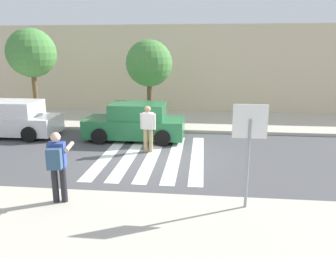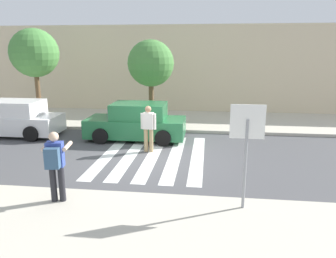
{
  "view_description": "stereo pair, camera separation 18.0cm",
  "coord_description": "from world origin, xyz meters",
  "px_view_note": "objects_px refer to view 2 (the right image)",
  "views": [
    {
      "loc": [
        1.75,
        -10.85,
        3.72
      ],
      "look_at": [
        0.6,
        -0.2,
        1.1
      ],
      "focal_mm": 35.0,
      "sensor_mm": 36.0,
      "label": 1
    },
    {
      "loc": [
        1.92,
        -10.83,
        3.72
      ],
      "look_at": [
        0.6,
        -0.2,
        1.1
      ],
      "focal_mm": 35.0,
      "sensor_mm": 36.0,
      "label": 2
    }
  ],
  "objects_px": {
    "parked_car_white": "(14,119)",
    "parked_car_green": "(137,122)",
    "photographer_with_backpack": "(55,161)",
    "stop_sign": "(247,134)",
    "pedestrian_crossing": "(148,126)",
    "street_tree_west": "(34,53)",
    "street_tree_center": "(151,64)"
  },
  "relations": [
    {
      "from": "stop_sign",
      "to": "photographer_with_backpack",
      "type": "bearing_deg",
      "value": -176.91
    },
    {
      "from": "photographer_with_backpack",
      "to": "street_tree_west",
      "type": "relative_size",
      "value": 0.38
    },
    {
      "from": "stop_sign",
      "to": "parked_car_white",
      "type": "xyz_separation_m",
      "value": [
        -9.32,
        5.99,
        -1.17
      ]
    },
    {
      "from": "stop_sign",
      "to": "street_tree_center",
      "type": "height_order",
      "value": "street_tree_center"
    },
    {
      "from": "parked_car_white",
      "to": "parked_car_green",
      "type": "bearing_deg",
      "value": 0.0
    },
    {
      "from": "parked_car_green",
      "to": "pedestrian_crossing",
      "type": "bearing_deg",
      "value": -64.17
    },
    {
      "from": "parked_car_white",
      "to": "pedestrian_crossing",
      "type": "bearing_deg",
      "value": -14.77
    },
    {
      "from": "pedestrian_crossing",
      "to": "parked_car_white",
      "type": "distance_m",
      "value": 6.53
    },
    {
      "from": "parked_car_white",
      "to": "street_tree_center",
      "type": "xyz_separation_m",
      "value": [
        5.76,
        2.12,
        2.33
      ]
    },
    {
      "from": "parked_car_white",
      "to": "parked_car_green",
      "type": "xyz_separation_m",
      "value": [
        5.5,
        0.0,
        0.0
      ]
    },
    {
      "from": "street_tree_west",
      "to": "street_tree_center",
      "type": "relative_size",
      "value": 1.14
    },
    {
      "from": "photographer_with_backpack",
      "to": "street_tree_west",
      "type": "distance_m",
      "value": 10.41
    },
    {
      "from": "photographer_with_backpack",
      "to": "street_tree_west",
      "type": "xyz_separation_m",
      "value": [
        -5.09,
        8.77,
        2.35
      ]
    },
    {
      "from": "stop_sign",
      "to": "parked_car_white",
      "type": "height_order",
      "value": "stop_sign"
    },
    {
      "from": "photographer_with_backpack",
      "to": "parked_car_white",
      "type": "relative_size",
      "value": 0.42
    },
    {
      "from": "photographer_with_backpack",
      "to": "parked_car_white",
      "type": "bearing_deg",
      "value": 128.35
    },
    {
      "from": "stop_sign",
      "to": "pedestrian_crossing",
      "type": "xyz_separation_m",
      "value": [
        -3.02,
        4.33,
        -0.92
      ]
    },
    {
      "from": "parked_car_green",
      "to": "street_tree_center",
      "type": "distance_m",
      "value": 3.16
    },
    {
      "from": "photographer_with_backpack",
      "to": "parked_car_green",
      "type": "bearing_deg",
      "value": 84.75
    },
    {
      "from": "pedestrian_crossing",
      "to": "street_tree_center",
      "type": "height_order",
      "value": "street_tree_center"
    },
    {
      "from": "pedestrian_crossing",
      "to": "parked_car_white",
      "type": "xyz_separation_m",
      "value": [
        -6.31,
        1.66,
        -0.25
      ]
    },
    {
      "from": "pedestrian_crossing",
      "to": "street_tree_center",
      "type": "xyz_separation_m",
      "value": [
        -0.55,
        3.78,
        2.09
      ]
    },
    {
      "from": "pedestrian_crossing",
      "to": "parked_car_white",
      "type": "relative_size",
      "value": 0.42
    },
    {
      "from": "parked_car_green",
      "to": "street_tree_west",
      "type": "distance_m",
      "value": 6.81
    },
    {
      "from": "street_tree_west",
      "to": "street_tree_center",
      "type": "distance_m",
      "value": 5.95
    },
    {
      "from": "stop_sign",
      "to": "photographer_with_backpack",
      "type": "relative_size",
      "value": 1.4
    },
    {
      "from": "parked_car_green",
      "to": "parked_car_white",
      "type": "bearing_deg",
      "value": -180.0
    },
    {
      "from": "stop_sign",
      "to": "street_tree_west",
      "type": "distance_m",
      "value": 12.86
    },
    {
      "from": "pedestrian_crossing",
      "to": "photographer_with_backpack",
      "type": "bearing_deg",
      "value": -106.79
    },
    {
      "from": "parked_car_white",
      "to": "street_tree_center",
      "type": "bearing_deg",
      "value": 20.2
    },
    {
      "from": "stop_sign",
      "to": "street_tree_center",
      "type": "bearing_deg",
      "value": 113.74
    },
    {
      "from": "pedestrian_crossing",
      "to": "parked_car_green",
      "type": "xyz_separation_m",
      "value": [
        -0.81,
        1.66,
        -0.25
      ]
    }
  ]
}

